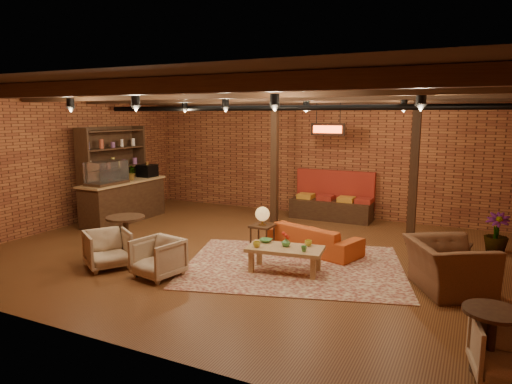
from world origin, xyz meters
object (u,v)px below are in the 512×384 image
at_px(armchair_right, 449,258).
at_px(plant_tall, 500,193).
at_px(sofa, 314,238).
at_px(side_table_book, 456,246).
at_px(coffee_table, 284,250).
at_px(round_table_right, 492,331).
at_px(round_table_left, 126,229).
at_px(armchair_a, 108,247).
at_px(armchair_b, 158,256).
at_px(side_table_lamp, 262,217).
at_px(armchair_far, 509,349).

relative_size(armchair_right, plant_tall, 0.50).
relative_size(sofa, side_table_book, 3.46).
bearing_deg(coffee_table, round_table_right, -31.95).
height_order(coffee_table, round_table_left, round_table_left).
xyz_separation_m(armchair_a, side_table_book, (5.58, 2.36, 0.12)).
relative_size(armchair_right, round_table_right, 1.71).
bearing_deg(sofa, side_table_book, -166.11).
height_order(round_table_left, armchair_right, armchair_right).
height_order(armchair_a, plant_tall, plant_tall).
distance_m(armchair_b, plant_tall, 6.59).
bearing_deg(sofa, plant_tall, -137.43).
bearing_deg(armchair_b, round_table_left, 162.85).
height_order(coffee_table, side_table_lamp, side_table_lamp).
bearing_deg(coffee_table, armchair_a, -158.05).
bearing_deg(armchair_a, round_table_right, -65.00).
distance_m(coffee_table, armchair_a, 3.15).
distance_m(sofa, armchair_b, 3.13).
bearing_deg(round_table_right, sofa, 133.01).
xyz_separation_m(armchair_b, armchair_right, (4.42, 1.46, 0.17)).
bearing_deg(sofa, armchair_b, 70.45).
distance_m(round_table_left, armchair_far, 6.66).
distance_m(armchair_a, armchair_right, 5.72).
relative_size(coffee_table, armchair_far, 1.98).
bearing_deg(armchair_far, sofa, 123.19).
relative_size(sofa, armchair_a, 2.56).
height_order(round_table_left, plant_tall, plant_tall).
distance_m(coffee_table, side_table_lamp, 1.33).
xyz_separation_m(coffee_table, armchair_far, (3.33, -2.03, -0.05)).
bearing_deg(armchair_far, side_table_lamp, 133.77).
bearing_deg(round_table_left, side_table_book, 15.73).
xyz_separation_m(coffee_table, armchair_a, (-2.92, -1.18, -0.02)).
relative_size(coffee_table, armchair_a, 1.84).
height_order(sofa, side_table_lamp, side_table_lamp).
bearing_deg(plant_tall, armchair_b, -141.87).
relative_size(armchair_a, round_table_right, 1.05).
distance_m(side_table_book, plant_tall, 1.95).
xyz_separation_m(side_table_lamp, armchair_a, (-2.04, -2.13, -0.31)).
bearing_deg(side_table_book, round_table_right, -81.01).
distance_m(coffee_table, armchair_right, 2.63).
bearing_deg(armchair_b, coffee_table, 43.67).
distance_m(coffee_table, side_table_book, 2.91).
relative_size(side_table_book, round_table_right, 0.78).
distance_m(armchair_a, armchair_far, 6.31).
relative_size(side_table_book, armchair_far, 0.80).
bearing_deg(round_table_left, armchair_right, 7.45).
height_order(sofa, coffee_table, coffee_table).
relative_size(sofa, armchair_b, 2.63).
bearing_deg(armchair_a, round_table_left, 49.34).
xyz_separation_m(armchair_a, round_table_right, (6.08, -0.79, 0.10)).
relative_size(coffee_table, round_table_right, 1.93).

